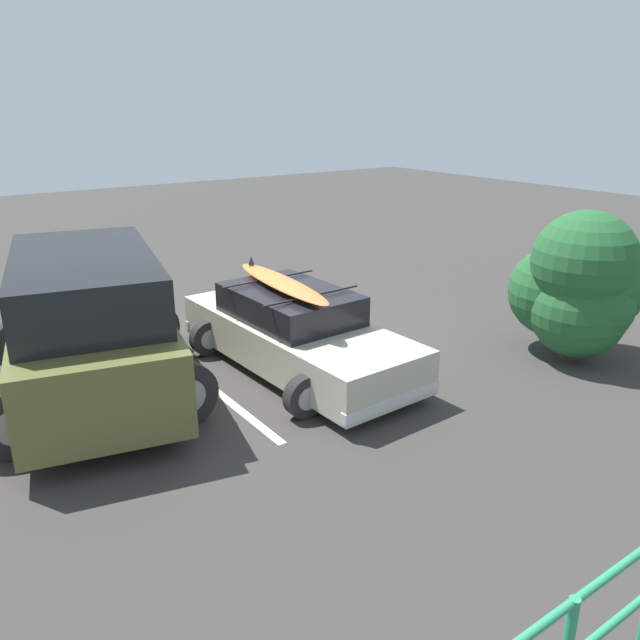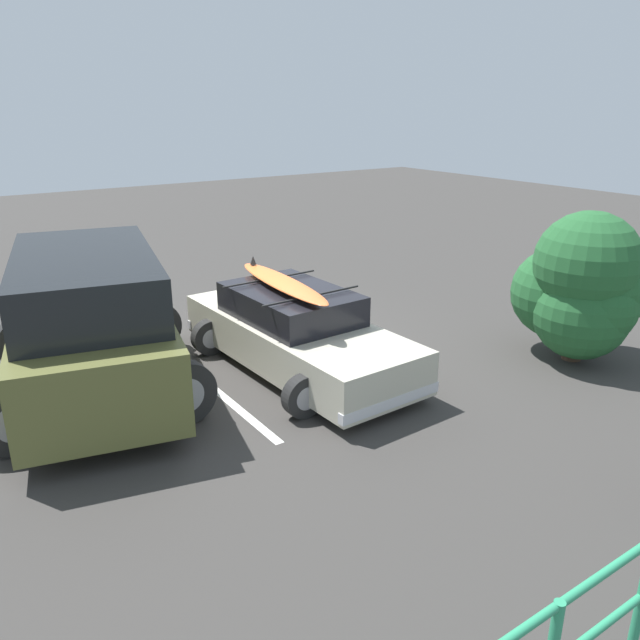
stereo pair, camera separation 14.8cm
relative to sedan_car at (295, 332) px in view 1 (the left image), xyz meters
name	(u,v)px [view 1 (the left image)]	position (x,y,z in m)	size (l,w,h in m)	color
ground_plane	(282,353)	(-0.16, -0.65, -0.59)	(44.00, 44.00, 0.02)	#383533
parking_stripe	(216,391)	(1.36, 0.04, -0.58)	(3.51, 0.12, 0.00)	silver
sedan_car	(295,332)	(0.00, 0.00, 0.00)	(2.27, 4.29, 1.49)	#B7B29E
suv_car	(90,325)	(2.72, -0.82, 0.44)	(3.26, 4.71, 1.99)	brown
bush_near_left	(581,286)	(-3.80, 2.17, 0.58)	(1.88, 2.01, 2.34)	#4C3828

